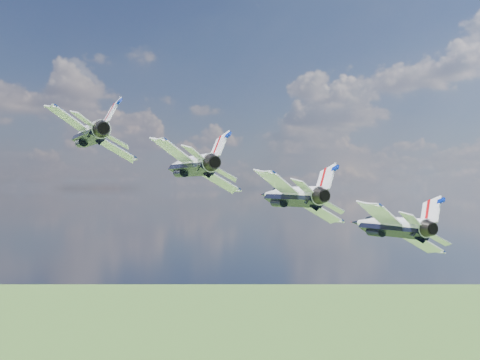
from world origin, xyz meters
TOP-DOWN VIEW (x-y plane):
  - jet_0 at (-18.48, 25.29)m, footprint 15.83×18.87m
  - jet_1 at (-9.11, 18.35)m, footprint 15.83×18.87m
  - jet_2 at (0.27, 11.41)m, footprint 15.83×18.87m
  - jet_3 at (9.64, 4.47)m, footprint 15.83×18.87m

SIDE VIEW (x-z plane):
  - jet_3 at x=9.64m, z-range 134.39..144.31m
  - jet_2 at x=0.27m, z-range 137.94..147.85m
  - jet_1 at x=-9.11m, z-range 141.48..151.40m
  - jet_0 at x=-18.48m, z-range 145.03..154.94m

